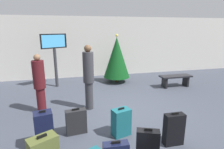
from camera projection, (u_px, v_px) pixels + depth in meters
name	position (u px, v px, depth m)	size (l,w,h in m)	color
ground_plane	(124.00, 112.00, 5.24)	(16.00, 16.00, 0.00)	#424754
back_wall	(98.00, 47.00, 8.98)	(16.00, 0.20, 2.91)	beige
holiday_tree	(117.00, 57.00, 7.91)	(1.15, 1.15, 2.11)	#4C3319
flight_info_kiosk	(54.00, 49.00, 7.16)	(0.96, 0.57, 2.14)	#333338
waiting_bench	(176.00, 78.00, 7.41)	(1.31, 0.44, 0.48)	black
traveller_0	(89.00, 76.00, 5.21)	(0.42, 0.42, 1.90)	#333338
traveller_1	(39.00, 82.00, 5.01)	(0.38, 0.38, 1.68)	#4C1419
suitcase_0	(44.00, 131.00, 3.54)	(0.39, 0.34, 0.83)	#141938
suitcase_3	(174.00, 129.00, 3.70)	(0.41, 0.19, 0.71)	black
suitcase_5	(147.00, 146.00, 3.20)	(0.44, 0.30, 0.67)	black
suitcase_6	(121.00, 122.00, 4.03)	(0.45, 0.35, 0.66)	#19606B
suitcase_7	(76.00, 122.00, 4.10)	(0.48, 0.23, 0.61)	#232326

